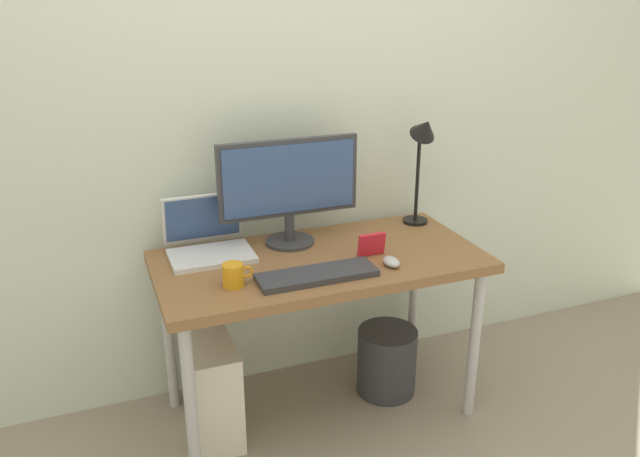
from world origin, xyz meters
name	(u,v)px	position (x,y,z in m)	size (l,w,h in m)	color
ground_plane	(320,408)	(0.00, 0.00, 0.00)	(6.00, 6.00, 0.00)	gray
back_wall	(287,90)	(0.00, 0.37, 1.30)	(4.40, 0.04, 2.60)	silver
desk	(320,273)	(0.00, 0.00, 0.64)	(1.27, 0.62, 0.71)	brown
monitor	(289,185)	(-0.06, 0.18, 0.96)	(0.58, 0.20, 0.44)	#333338
laptop	(208,240)	(-0.40, 0.20, 0.77)	(0.32, 0.27, 0.23)	silver
desk_lamp	(423,146)	(0.54, 0.18, 1.07)	(0.11, 0.16, 0.50)	black
keyboard	(317,275)	(-0.08, -0.17, 0.72)	(0.44, 0.14, 0.02)	#333338
mouse	(391,262)	(0.22, -0.17, 0.73)	(0.06, 0.09, 0.03)	#B2B2B7
coffee_mug	(234,275)	(-0.37, -0.13, 0.75)	(0.11, 0.08, 0.08)	orange
photo_frame	(372,244)	(0.19, -0.06, 0.76)	(0.11, 0.02, 0.09)	red
computer_tower	(211,388)	(-0.46, 0.01, 0.21)	(0.18, 0.36, 0.42)	silver
wastebasket	(387,361)	(0.32, 0.02, 0.15)	(0.26, 0.26, 0.30)	#333338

